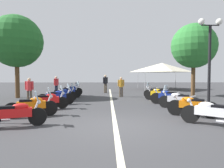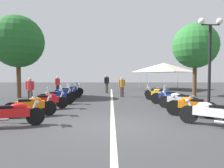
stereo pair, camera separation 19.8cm
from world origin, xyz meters
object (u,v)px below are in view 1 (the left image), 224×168
motorcycle_left_row_4 (62,94)px  motorcycle_right_row_2 (179,100)px  motorcycle_left_row_3 (57,97)px  street_lamp_twin_globe (210,47)px  motorcycle_left_row_6 (71,90)px  motorcycle_left_row_2 (48,100)px  bystander_2 (29,88)px  motorcycle_right_row_3 (168,97)px  roadside_tree_0 (17,42)px  bystander_4 (56,84)px  motorcycle_left_row_5 (68,92)px  motorcycle_right_row_5 (156,92)px  bystander_3 (121,85)px  bystander_0 (105,82)px  motorcycle_right_row_1 (192,106)px  motorcycle_right_row_0 (211,113)px  motorcycle_left_row_1 (32,106)px  motorcycle_right_row_4 (159,94)px  event_tent (162,68)px  roadside_tree_1 (194,46)px  motorcycle_left_row_0 (16,113)px

motorcycle_left_row_4 → motorcycle_right_row_2: bearing=-52.5°
motorcycle_left_row_3 → street_lamp_twin_globe: bearing=-34.6°
motorcycle_left_row_6 → motorcycle_left_row_2: bearing=-111.5°
motorcycle_right_row_2 → bystander_2: 8.84m
motorcycle_right_row_3 → roadside_tree_0: (3.64, 10.42, 3.80)m
motorcycle_left_row_4 → motorcycle_right_row_2: motorcycle_right_row_2 is taller
bystander_4 → motorcycle_left_row_5: bearing=-26.5°
motorcycle_right_row_5 → bystander_3: size_ratio=1.12×
bystander_0 → bystander_4: 4.65m
bystander_0 → motorcycle_right_row_1: bearing=168.1°
motorcycle_left_row_2 → motorcycle_right_row_0: 7.39m
motorcycle_left_row_3 → motorcycle_left_row_1: bearing=-116.0°
motorcycle_left_row_2 → motorcycle_left_row_1: bearing=-117.3°
motorcycle_right_row_3 → motorcycle_right_row_4: 1.85m
motorcycle_right_row_5 → street_lamp_twin_globe: (-4.90, -1.52, 2.71)m
motorcycle_left_row_4 → event_tent: (10.50, -9.66, 2.19)m
motorcycle_left_row_3 → roadside_tree_1: 11.59m
motorcycle_left_row_1 → motorcycle_left_row_2: bearing=64.1°
bystander_2 → motorcycle_left_row_2: bearing=-144.2°
motorcycle_right_row_4 → motorcycle_left_row_6: bearing=10.8°
motorcycle_left_row_3 → motorcycle_right_row_0: (-4.95, -6.55, -0.02)m
motorcycle_right_row_4 → roadside_tree_1: (2.74, -3.54, 3.66)m
motorcycle_right_row_3 → event_tent: (12.31, -3.03, 2.18)m
motorcycle_left_row_4 → roadside_tree_1: size_ratio=0.33×
motorcycle_left_row_0 → motorcycle_right_row_1: size_ratio=1.07×
street_lamp_twin_globe → motorcycle_right_row_2: bearing=87.8°
motorcycle_left_row_0 → roadside_tree_0: (8.56, 3.78, 3.81)m
motorcycle_left_row_2 → motorcycle_left_row_3: bearing=66.2°
motorcycle_left_row_2 → motorcycle_right_row_0: (-3.37, -6.58, -0.00)m
motorcycle_right_row_5 → roadside_tree_0: bearing=28.5°
motorcycle_left_row_0 → motorcycle_right_row_5: size_ratio=1.12×
motorcycle_left_row_5 → event_tent: 13.27m
motorcycle_right_row_0 → motorcycle_right_row_4: motorcycle_right_row_0 is taller
motorcycle_left_row_5 → street_lamp_twin_globe: (-4.98, -8.17, 2.71)m
motorcycle_right_row_5 → bystander_0: (4.45, 3.88, 0.58)m
motorcycle_left_row_4 → bystander_3: 4.81m
motorcycle_left_row_3 → bystander_4: 6.25m
motorcycle_left_row_6 → bystander_2: size_ratio=1.23×
motorcycle_left_row_6 → bystander_3: bearing=-34.0°
motorcycle_right_row_3 → bystander_2: size_ratio=1.21×
motorcycle_left_row_6 → street_lamp_twin_globe: 10.95m
motorcycle_left_row_5 → motorcycle_right_row_0: (-8.30, -6.56, -0.00)m
motorcycle_right_row_4 → event_tent: (10.47, -3.08, 2.20)m
motorcycle_right_row_4 → bystander_4: bearing=9.2°
motorcycle_left_row_2 → motorcycle_left_row_4: size_ratio=1.00×
motorcycle_left_row_3 → bystander_4: bystander_4 is taller
motorcycle_right_row_1 → street_lamp_twin_globe: (1.82, -1.65, 2.70)m
motorcycle_right_row_5 → motorcycle_right_row_0: bearing=119.6°
motorcycle_right_row_5 → bystander_0: bearing=-18.6°
motorcycle_left_row_6 → motorcycle_right_row_0: size_ratio=1.11×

